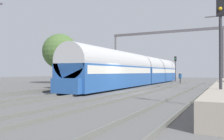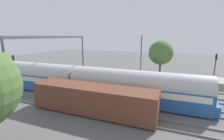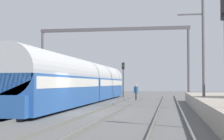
{
  "view_description": "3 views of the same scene",
  "coord_description": "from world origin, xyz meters",
  "views": [
    {
      "loc": [
        8.41,
        -18.86,
        1.7
      ],
      "look_at": [
        -1.99,
        2.54,
        1.92
      ],
      "focal_mm": 37.99,
      "sensor_mm": 36.0,
      "label": 1
    },
    {
      "loc": [
        -19.96,
        -0.84,
        7.84
      ],
      "look_at": [
        1.65,
        7.51,
        2.99
      ],
      "focal_mm": 26.11,
      "sensor_mm": 36.0,
      "label": 2
    },
    {
      "loc": [
        5.92,
        -20.86,
        1.85
      ],
      "look_at": [
        -0.99,
        21.58,
        3.47
      ],
      "focal_mm": 55.99,
      "sensor_mm": 36.0,
      "label": 3
    }
  ],
  "objects": [
    {
      "name": "freight_car",
      "position": [
        -5.97,
        6.63,
        1.47
      ],
      "size": [
        2.8,
        13.0,
        2.7
      ],
      "color": "brown",
      "rests_on": "ground"
    },
    {
      "name": "railway_signal_far",
      "position": [
        -0.07,
        25.18,
        2.97
      ],
      "size": [
        0.36,
        0.3,
        4.59
      ],
      "color": "#2D2D33",
      "rests_on": "ground"
    },
    {
      "name": "track_east",
      "position": [
        1.99,
        0.0,
        0.08
      ],
      "size": [
        1.52,
        60.0,
        0.16
      ],
      "color": "slate",
      "rests_on": "ground"
    },
    {
      "name": "person_crossing",
      "position": [
        2.63,
        14.54,
        1.03
      ],
      "size": [
        0.46,
        0.44,
        1.73
      ],
      "rotation": [
        0.0,
        0.0,
        2.44
      ],
      "color": "#3A3A3A",
      "rests_on": "ground"
    },
    {
      "name": "railway_signal_near",
      "position": [
        8.15,
        -6.66,
        3.34
      ],
      "size": [
        0.36,
        0.3,
        5.24
      ],
      "color": "#2D2D33",
      "rests_on": "ground"
    },
    {
      "name": "track_far_west",
      "position": [
        -5.97,
        0.0,
        0.08
      ],
      "size": [
        1.52,
        60.0,
        0.16
      ],
      "color": "slate",
      "rests_on": "ground"
    },
    {
      "name": "catenary_gantry",
      "position": [
        0.0,
        16.17,
        5.89
      ],
      "size": [
        16.34,
        0.28,
        7.86
      ],
      "color": "#5B565C",
      "rests_on": "ground"
    },
    {
      "name": "catenary_pole_east_mid",
      "position": [
        8.32,
        4.65,
        4.15
      ],
      "size": [
        1.9,
        0.2,
        8.0
      ],
      "color": "#5B565C",
      "rests_on": "ground"
    },
    {
      "name": "ground",
      "position": [
        0.0,
        0.0,
        0.0
      ],
      "size": [
        120.0,
        120.0,
        0.0
      ],
      "primitive_type": "plane",
      "color": "#5E5D5C"
    },
    {
      "name": "tree_east_background",
      "position": [
        14.39,
        1.81,
        4.5
      ],
      "size": [
        4.9,
        4.9,
        6.96
      ],
      "color": "#4C3826",
      "rests_on": "ground"
    },
    {
      "name": "passenger_train",
      "position": [
        -1.99,
        11.35,
        1.97
      ],
      "size": [
        2.93,
        32.85,
        3.82
      ],
      "color": "#28569E",
      "rests_on": "ground"
    },
    {
      "name": "track_west",
      "position": [
        -1.99,
        0.0,
        0.08
      ],
      "size": [
        1.52,
        60.0,
        0.16
      ],
      "color": "slate",
      "rests_on": "ground"
    },
    {
      "name": "platform",
      "position": [
        9.79,
        2.0,
        0.45
      ],
      "size": [
        4.4,
        28.0,
        0.9
      ],
      "color": "#A39989",
      "rests_on": "ground"
    },
    {
      "name": "track_far_east",
      "position": [
        5.97,
        0.0,
        0.08
      ],
      "size": [
        1.52,
        60.0,
        0.16
      ],
      "color": "slate",
      "rests_on": "ground"
    }
  ]
}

